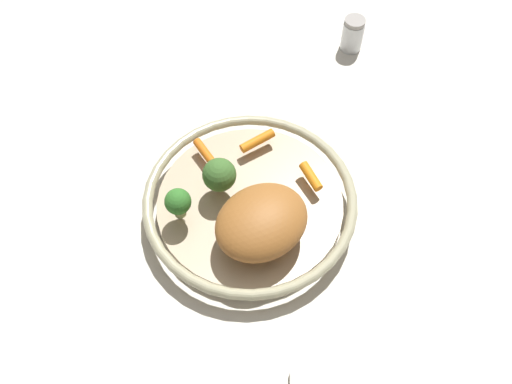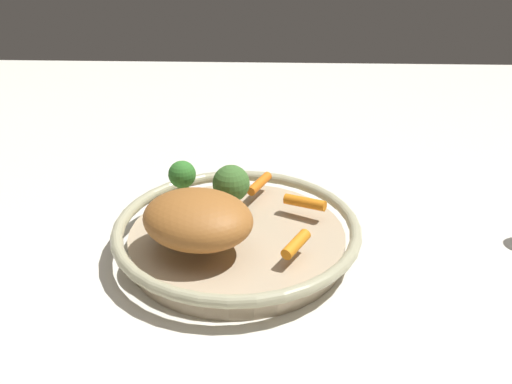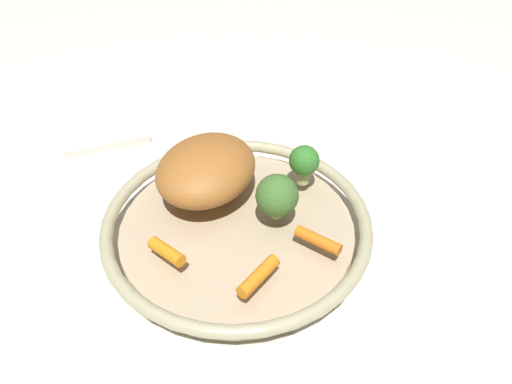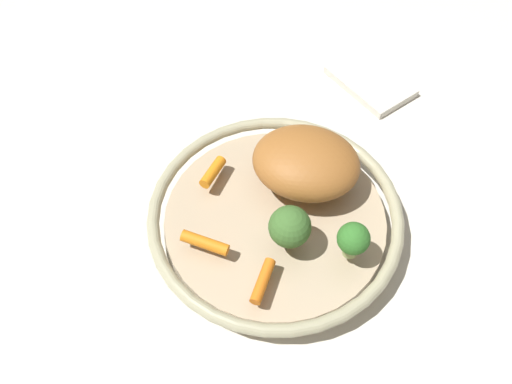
% 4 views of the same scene
% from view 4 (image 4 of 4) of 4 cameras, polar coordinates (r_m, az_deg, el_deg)
% --- Properties ---
extents(ground_plane, '(2.07, 2.07, 0.00)m').
position_cam_4_polar(ground_plane, '(0.75, 2.00, -3.95)').
color(ground_plane, silver).
extents(serving_bowl, '(0.35, 0.35, 0.05)m').
position_cam_4_polar(serving_bowl, '(0.73, 2.05, -2.90)').
color(serving_bowl, tan).
rests_on(serving_bowl, ground_plane).
extents(roast_chicken_piece, '(0.17, 0.18, 0.07)m').
position_cam_4_polar(roast_chicken_piece, '(0.72, 5.40, 3.19)').
color(roast_chicken_piece, '#A1612A').
rests_on(roast_chicken_piece, serving_bowl).
extents(baby_carrot_left, '(0.06, 0.04, 0.02)m').
position_cam_4_polar(baby_carrot_left, '(0.65, 0.73, -9.55)').
color(baby_carrot_left, orange).
rests_on(baby_carrot_left, serving_bowl).
extents(baby_carrot_near_rim, '(0.04, 0.06, 0.02)m').
position_cam_4_polar(baby_carrot_near_rim, '(0.68, -5.52, -5.45)').
color(baby_carrot_near_rim, orange).
rests_on(baby_carrot_near_rim, serving_bowl).
extents(baby_carrot_center, '(0.05, 0.04, 0.02)m').
position_cam_4_polar(baby_carrot_center, '(0.74, -4.66, 2.16)').
color(baby_carrot_center, orange).
rests_on(baby_carrot_center, serving_bowl).
extents(broccoli_floret_mid, '(0.05, 0.05, 0.06)m').
position_cam_4_polar(broccoli_floret_mid, '(0.66, 3.65, -3.76)').
color(broccoli_floret_mid, tan).
rests_on(broccoli_floret_mid, serving_bowl).
extents(broccoli_floret_edge, '(0.04, 0.04, 0.06)m').
position_cam_4_polar(broccoli_floret_edge, '(0.66, 10.41, -5.03)').
color(broccoli_floret_edge, '#97A966').
rests_on(broccoli_floret_edge, serving_bowl).
extents(dish_towel, '(0.17, 0.15, 0.01)m').
position_cam_4_polar(dish_towel, '(0.96, 12.17, 11.52)').
color(dish_towel, silver).
rests_on(dish_towel, ground_plane).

